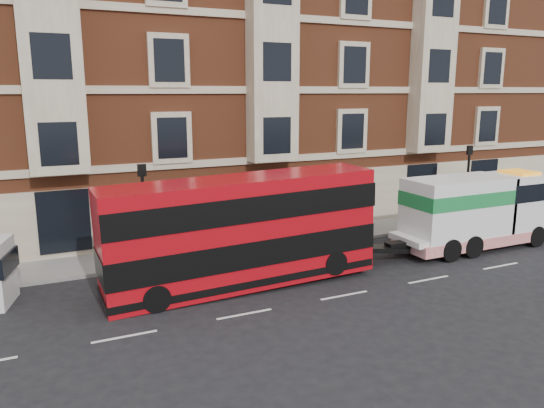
# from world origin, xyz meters

# --- Properties ---
(ground) EXTENTS (120.00, 120.00, 0.00)m
(ground) POSITION_xyz_m (0.00, 0.00, 0.00)
(ground) COLOR black
(ground) RESTS_ON ground
(sidewalk) EXTENTS (90.00, 3.00, 0.15)m
(sidewalk) POSITION_xyz_m (0.00, 7.50, 0.07)
(sidewalk) COLOR slate
(sidewalk) RESTS_ON ground
(victorian_terrace) EXTENTS (45.00, 12.00, 20.40)m
(victorian_terrace) POSITION_xyz_m (0.50, 15.00, 10.07)
(victorian_terrace) COLOR brown
(victorian_terrace) RESTS_ON ground
(lamp_post_west) EXTENTS (0.35, 0.15, 4.35)m
(lamp_post_west) POSITION_xyz_m (-6.00, 6.20, 2.68)
(lamp_post_west) COLOR black
(lamp_post_west) RESTS_ON sidewalk
(lamp_post_east) EXTENTS (0.35, 0.15, 4.35)m
(lamp_post_east) POSITION_xyz_m (12.00, 6.20, 2.68)
(lamp_post_east) COLOR black
(lamp_post_east) RESTS_ON sidewalk
(double_decker_bus) EXTENTS (10.55, 2.42, 4.27)m
(double_decker_bus) POSITION_xyz_m (-3.08, 2.53, 2.26)
(double_decker_bus) COLOR #AE0912
(double_decker_bus) RESTS_ON ground
(tow_truck) EXTENTS (8.45, 2.50, 3.52)m
(tow_truck) POSITION_xyz_m (8.97, 2.53, 1.87)
(tow_truck) COLOR white
(tow_truck) RESTS_ON ground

